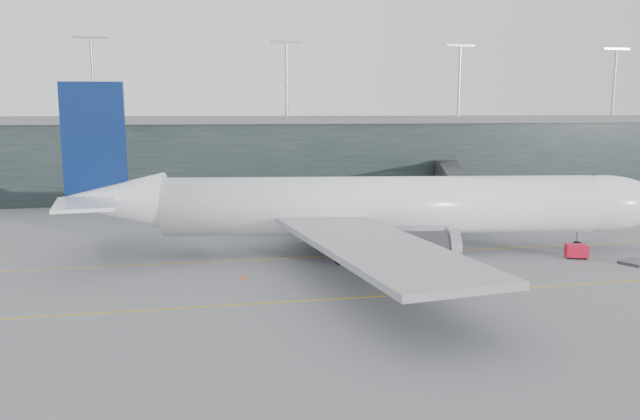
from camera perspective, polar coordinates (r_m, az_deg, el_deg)
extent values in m
plane|color=slate|center=(74.39, -1.43, -3.63)|extent=(320.00, 320.00, 0.00)
cube|color=gold|center=(70.55, -0.87, -4.33)|extent=(160.00, 0.25, 0.02)
cube|color=gold|center=(55.44, 2.16, -8.08)|extent=(160.00, 0.25, 0.02)
cube|color=gold|center=(94.57, -0.53, -0.89)|extent=(0.25, 60.00, 0.02)
cube|color=black|center=(130.44, -5.84, 4.90)|extent=(240.00, 35.00, 14.00)
cube|color=#5B5E60|center=(130.11, -5.89, 8.24)|extent=(240.00, 36.00, 1.20)
cylinder|color=#9E9EA3|center=(120.93, -20.05, 11.20)|extent=(0.60, 0.60, 14.00)
cylinder|color=#9E9EA3|center=(120.90, -3.08, 11.72)|extent=(0.60, 0.60, 14.00)
cylinder|color=#9E9EA3|center=(130.62, 12.61, 11.32)|extent=(0.60, 0.60, 14.00)
cylinder|color=#9E9EA3|center=(148.17, 25.30, 10.39)|extent=(0.60, 0.60, 14.00)
cylinder|color=white|center=(71.75, 5.57, 0.44)|extent=(49.41, 13.52, 6.60)
ellipsoid|color=white|center=(79.94, 24.39, 0.55)|extent=(14.66, 8.51, 6.60)
cone|color=white|center=(73.48, -18.51, 0.80)|extent=(12.49, 7.94, 6.34)
cube|color=gray|center=(72.02, 4.70, -1.58)|extent=(17.62, 7.70, 2.13)
cube|color=black|center=(81.75, 26.95, 1.30)|extent=(2.77, 3.50, 0.85)
cube|color=gray|center=(55.42, 4.84, -3.23)|extent=(13.68, 31.89, 0.59)
cylinder|color=#35353A|center=(62.86, 8.83, -3.52)|extent=(7.91, 4.75, 3.73)
cube|color=gray|center=(87.75, 1.88, 1.35)|extent=(21.39, 32.09, 0.59)
cylinder|color=#35353A|center=(82.39, 5.95, -0.47)|extent=(7.91, 4.75, 3.73)
cube|color=#091C50|center=(73.32, -19.99, 5.98)|extent=(6.92, 1.51, 12.77)
cube|color=white|center=(68.15, -20.69, 0.53)|extent=(6.95, 10.21, 0.37)
cube|color=white|center=(79.29, -18.17, 1.78)|extent=(9.16, 11.11, 0.37)
cylinder|color=black|center=(79.59, 22.45, -3.06)|extent=(1.22, 0.59, 1.17)
cylinder|color=#9E9EA3|center=(79.44, 22.48, -2.49)|extent=(0.32, 0.32, 2.77)
cylinder|color=black|center=(67.19, 2.56, -4.42)|extent=(1.45, 0.72, 1.38)
cylinder|color=black|center=(77.12, 1.81, -2.66)|extent=(1.45, 0.72, 1.38)
cube|color=#27272B|center=(80.17, 13.14, 1.01)|extent=(4.60, 4.86, 3.05)
cube|color=#27272B|center=(89.11, 12.66, 1.81)|extent=(7.31, 14.26, 2.72)
cube|color=#27272B|center=(103.15, 12.08, 2.79)|extent=(7.57, 14.35, 2.83)
cube|color=#27272B|center=(117.22, 11.63, 3.54)|extent=(7.82, 14.45, 2.94)
cylinder|color=#9E9EA3|center=(90.33, 12.55, -0.25)|extent=(0.54, 0.54, 4.14)
cube|color=#35353A|center=(90.62, 12.52, -1.31)|extent=(2.60, 2.27, 0.76)
cylinder|color=#27272B|center=(117.28, 5.11, 3.69)|extent=(4.36, 4.36, 3.27)
cylinder|color=#27272B|center=(117.66, 5.09, 2.00)|extent=(1.96, 1.96, 3.92)
cube|color=red|center=(75.48, 22.40, -3.44)|extent=(2.67, 2.15, 1.37)
cylinder|color=black|center=(74.92, 21.85, -4.04)|extent=(0.45, 0.29, 0.42)
cylinder|color=black|center=(75.35, 23.09, -4.04)|extent=(0.45, 0.29, 0.42)
cylinder|color=black|center=(75.92, 21.66, -3.86)|extent=(0.45, 0.29, 0.42)
cylinder|color=black|center=(76.34, 22.89, -3.87)|extent=(0.45, 0.29, 0.42)
cube|color=#333337|center=(75.61, 26.87, -4.28)|extent=(3.76, 3.45, 0.30)
cube|color=#35353A|center=(84.15, -5.96, -2.08)|extent=(2.14, 1.72, 0.21)
cube|color=#9EA3AA|center=(83.97, -5.97, -1.44)|extent=(1.72, 1.61, 1.59)
cube|color=#27499A|center=(83.83, -5.98, -0.88)|extent=(1.77, 1.67, 0.08)
cube|color=#35353A|center=(84.18, -5.28, -2.06)|extent=(2.77, 2.50, 0.23)
cube|color=#A7ACB3|center=(83.99, -5.29, -1.37)|extent=(2.30, 2.24, 1.71)
cube|color=#27499A|center=(83.83, -5.29, -0.77)|extent=(2.38, 2.31, 0.09)
cube|color=#35353A|center=(85.16, -2.66, -1.92)|extent=(2.39, 2.17, 0.20)
cube|color=silver|center=(85.00, -2.66, -1.33)|extent=(1.99, 1.93, 1.47)
cube|color=#27499A|center=(84.86, -2.67, -0.83)|extent=(2.05, 2.00, 0.08)
cone|color=orange|center=(79.93, 22.74, -3.18)|extent=(0.47, 0.47, 0.74)
cone|color=orange|center=(57.79, 10.81, -7.16)|extent=(0.45, 0.45, 0.72)
cone|color=orange|center=(85.57, 1.90, -1.72)|extent=(0.43, 0.43, 0.69)
cone|color=#F7440D|center=(61.89, -7.00, -6.01)|extent=(0.41, 0.41, 0.65)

